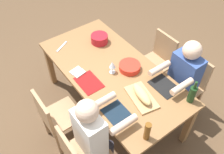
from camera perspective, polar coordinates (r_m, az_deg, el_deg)
The scene contains 20 objects.
ground_plane at distance 3.45m, azimuth 0.00°, elevation -7.17°, with size 8.00×8.00×0.00m, color brown.
dining_table at distance 2.94m, azimuth 0.00°, elevation 0.47°, with size 1.98×0.97×0.74m.
chair_near_center at distance 2.86m, azimuth -13.29°, elevation -9.04°, with size 0.40×0.40×0.85m.
chair_far_right at distance 3.25m, azimuth 17.40°, elevation -1.25°, with size 0.40×0.40×0.85m.
diner_far_right at distance 2.99m, azimuth 16.02°, elevation -0.06°, with size 0.41×0.53×1.20m.
chair_far_center at distance 3.47m, azimuth 10.80°, elevation 4.10°, with size 0.40×0.40×0.85m.
chair_near_right at distance 2.58m, azimuth -7.58°, elevation -17.29°, with size 0.40×0.40×0.85m.
diner_near_right at distance 2.43m, azimuth -4.30°, elevation -12.87°, with size 0.41×0.53×1.20m.
serving_bowl_fruit at distance 3.26m, azimuth -2.97°, elevation 9.04°, with size 0.23×0.23×0.11m.
serving_bowl_salad at distance 2.89m, azimuth 4.16°, elevation 2.47°, with size 0.25×0.25×0.07m.
cutting_board at distance 2.63m, azimuth 6.90°, elevation -4.75°, with size 0.40×0.22×0.02m, color tan.
bread_loaf at distance 2.58m, azimuth 7.01°, elevation -3.99°, with size 0.32×0.11×0.09m, color tan.
wine_bottle at distance 2.64m, azimuth 18.27°, elevation -3.80°, with size 0.08×0.08×0.29m.
beer_bottle at distance 2.28m, azimuth 8.27°, elevation -12.49°, with size 0.06×0.06×0.22m, color brown.
wine_glass at distance 2.79m, azimuth 0.08°, elevation 2.81°, with size 0.08×0.08×0.17m.
placemat_near_center at distance 2.77m, azimuth -5.42°, elevation -1.29°, with size 0.32×0.23×0.01m, color maroon.
placemat_far_right at distance 2.78m, azimuth 12.14°, elevation -2.08°, with size 0.32×0.23×0.01m, color black.
placemat_near_right at distance 2.48m, azimuth 1.45°, elevation -8.84°, with size 0.32×0.23×0.01m, color #142333.
carving_knife at distance 3.28m, azimuth -11.68°, elevation 7.01°, with size 0.23×0.02×0.01m, color silver.
napkin_stack at distance 2.88m, azimuth -8.05°, elevation 1.11°, with size 0.14×0.14×0.02m, color white.
Camera 1 is at (1.64, -1.21, 2.79)m, focal length 39.03 mm.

